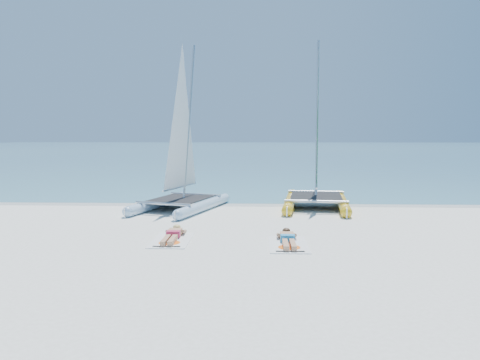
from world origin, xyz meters
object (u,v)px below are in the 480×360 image
at_px(towel_b, 288,244).
at_px(sunbather_b, 288,239).
at_px(catamaran_blue, 182,158).
at_px(catamaran_yellow, 317,151).
at_px(towel_a, 172,240).
at_px(sunbather_a, 173,235).

distance_m(towel_b, sunbather_b, 0.22).
bearing_deg(catamaran_blue, catamaran_yellow, 29.80).
bearing_deg(towel_a, catamaran_blue, 95.98).
relative_size(catamaran_blue, sunbather_b, 3.76).
bearing_deg(sunbather_b, towel_a, 176.55).
relative_size(catamaran_blue, towel_a, 3.51).
distance_m(catamaran_yellow, towel_a, 8.12).
bearing_deg(catamaran_yellow, sunbather_a, -120.49).
height_order(catamaran_yellow, sunbather_a, catamaran_yellow).
bearing_deg(sunbather_b, catamaran_yellow, 76.57).
xyz_separation_m(catamaran_blue, sunbather_b, (3.64, -5.39, -1.82)).
distance_m(catamaran_blue, catamaran_yellow, 5.31).
bearing_deg(catamaran_blue, sunbather_a, -66.04).
height_order(towel_a, sunbather_b, sunbather_b).
xyz_separation_m(catamaran_yellow, towel_a, (-4.65, -6.31, -2.14)).
distance_m(catamaran_yellow, sunbather_b, 6.98).
bearing_deg(towel_b, catamaran_yellow, 76.95).
xyz_separation_m(sunbather_a, towel_b, (3.10, -0.57, -0.11)).
distance_m(catamaran_blue, sunbather_b, 6.75).
height_order(towel_a, sunbather_a, sunbather_a).
relative_size(sunbather_a, towel_b, 0.93).
distance_m(catamaran_blue, towel_a, 5.57).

